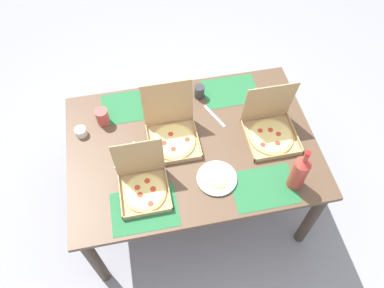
% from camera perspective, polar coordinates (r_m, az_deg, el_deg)
% --- Properties ---
extents(ground_plane, '(6.00, 6.00, 0.00)m').
position_cam_1_polar(ground_plane, '(2.90, -0.00, -8.08)').
color(ground_plane, gray).
extents(dining_table, '(1.50, 1.04, 0.72)m').
position_cam_1_polar(dining_table, '(2.36, -0.00, -1.33)').
color(dining_table, '#3F3328').
rests_on(dining_table, ground_plane).
extents(placemat_near_left, '(0.36, 0.26, 0.00)m').
position_cam_1_polar(placemat_near_left, '(2.08, -7.21, -9.78)').
color(placemat_near_left, '#236638').
rests_on(placemat_near_left, dining_table).
extents(placemat_near_right, '(0.36, 0.26, 0.00)m').
position_cam_1_polar(placemat_near_right, '(2.16, 10.81, -6.49)').
color(placemat_near_right, '#236638').
rests_on(placemat_near_right, dining_table).
extents(placemat_far_left, '(0.36, 0.26, 0.00)m').
position_cam_1_polar(placemat_far_left, '(2.49, -9.36, 5.65)').
color(placemat_far_left, '#236638').
rests_on(placemat_far_left, dining_table).
extents(placemat_far_right, '(0.36, 0.26, 0.00)m').
position_cam_1_polar(placemat_far_right, '(2.55, 5.84, 7.97)').
color(placemat_far_right, '#236638').
rests_on(placemat_far_right, dining_table).
extents(pizza_box_corner_right, '(0.27, 0.27, 0.31)m').
position_cam_1_polar(pizza_box_corner_right, '(2.09, -7.36, -6.13)').
color(pizza_box_corner_right, tan).
rests_on(pizza_box_corner_right, dining_table).
extents(pizza_box_edge_far, '(0.31, 0.31, 0.34)m').
position_cam_1_polar(pizza_box_edge_far, '(2.33, 11.79, 2.25)').
color(pizza_box_edge_far, tan).
rests_on(pizza_box_edge_far, dining_table).
extents(pizza_box_center, '(0.30, 0.33, 0.34)m').
position_cam_1_polar(pizza_box_center, '(2.26, -3.04, 1.70)').
color(pizza_box_center, tan).
rests_on(pizza_box_center, dining_table).
extents(plate_far_right, '(0.20, 0.20, 0.03)m').
position_cam_1_polar(plate_far_right, '(2.46, -2.45, 6.02)').
color(plate_far_right, white).
rests_on(plate_far_right, dining_table).
extents(plate_middle, '(0.23, 0.23, 0.03)m').
position_cam_1_polar(plate_middle, '(2.14, 3.80, -5.27)').
color(plate_middle, white).
rests_on(plate_middle, dining_table).
extents(soda_bottle, '(0.09, 0.09, 0.32)m').
position_cam_1_polar(soda_bottle, '(2.10, 15.94, -4.10)').
color(soda_bottle, '#B2382D').
rests_on(soda_bottle, dining_table).
extents(cup_dark, '(0.07, 0.07, 0.09)m').
position_cam_1_polar(cup_dark, '(2.48, 1.13, 7.92)').
color(cup_dark, '#333338').
rests_on(cup_dark, dining_table).
extents(cup_clear_left, '(0.08, 0.08, 0.11)m').
position_cam_1_polar(cup_clear_left, '(2.40, -13.40, 4.03)').
color(cup_clear_left, '#BF4742').
rests_on(cup_clear_left, dining_table).
extents(condiment_bowl, '(0.07, 0.07, 0.05)m').
position_cam_1_polar(condiment_bowl, '(2.40, -16.48, 1.78)').
color(condiment_bowl, white).
rests_on(condiment_bowl, dining_table).
extents(knife_by_near_right, '(0.15, 0.17, 0.00)m').
position_cam_1_polar(knife_by_near_right, '(2.26, -10.09, -1.68)').
color(knife_by_near_right, '#B7B7BC').
rests_on(knife_by_near_right, dining_table).
extents(fork_by_far_left, '(0.08, 0.18, 0.00)m').
position_cam_1_polar(fork_by_far_left, '(2.55, 10.89, 6.93)').
color(fork_by_far_left, '#B7B7BC').
rests_on(fork_by_far_left, dining_table).
extents(knife_by_near_left, '(0.10, 0.20, 0.00)m').
position_cam_1_polar(knife_by_near_left, '(2.40, 3.42, 4.23)').
color(knife_by_near_left, '#B7B7BC').
rests_on(knife_by_near_left, dining_table).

